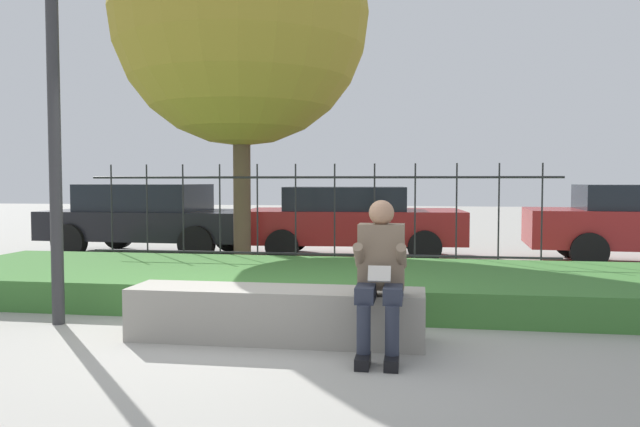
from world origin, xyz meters
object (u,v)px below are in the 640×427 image
street_lamp (53,55)px  stone_bench (276,317)px  car_parked_left (151,217)px  car_parked_center (352,220)px  tree_behind_fence (241,18)px  person_seated_reader (380,271)px

street_lamp → stone_bench: bearing=-7.0°
car_parked_left → car_parked_center: size_ratio=0.98×
stone_bench → tree_behind_fence: 6.20m
stone_bench → car_parked_center: bearing=89.7°
car_parked_center → person_seated_reader: bearing=-86.3°
stone_bench → street_lamp: bearing=173.0°
person_seated_reader → street_lamp: (-3.24, 0.60, 1.96)m
car_parked_left → tree_behind_fence: tree_behind_fence is taller
stone_bench → car_parked_left: size_ratio=0.66×
stone_bench → tree_behind_fence: size_ratio=0.43×
stone_bench → person_seated_reader: person_seated_reader is taller
car_parked_left → car_parked_center: bearing=5.0°
street_lamp → tree_behind_fence: size_ratio=0.71×
car_parked_left → street_lamp: street_lamp is taller
person_seated_reader → stone_bench: bearing=161.5°
car_parked_center → street_lamp: bearing=-115.9°
car_parked_left → street_lamp: 6.18m
car_parked_center → tree_behind_fence: tree_behind_fence is taller
stone_bench → car_parked_left: (-3.84, 5.94, 0.52)m
tree_behind_fence → car_parked_center: bearing=44.2°
stone_bench → car_parked_center: (0.03, 6.17, 0.49)m
stone_bench → tree_behind_fence: tree_behind_fence is taller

